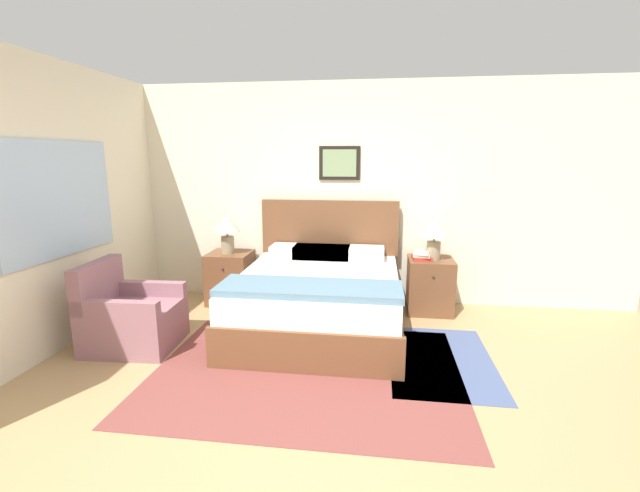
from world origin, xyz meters
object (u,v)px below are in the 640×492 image
object	(u,v)px
nightstand_near_window	(231,277)
table_lamp_by_door	(434,233)
bed	(319,297)
nightstand_by_door	(430,285)
table_lamp_near_window	(227,228)
armchair	(130,318)

from	to	relation	value
nightstand_near_window	table_lamp_by_door	xyz separation A→B (m)	(2.38, -0.03, 0.61)
bed	table_lamp_by_door	distance (m)	1.48
nightstand_by_door	nightstand_near_window	bearing A→B (deg)	180.00
nightstand_by_door	table_lamp_near_window	size ratio (longest dim) A/B	1.36
armchair	bed	bearing A→B (deg)	108.29
table_lamp_near_window	armchair	bearing A→B (deg)	-111.05
armchair	nightstand_near_window	world-z (taller)	armchair
bed	nightstand_near_window	distance (m)	1.36
nightstand_near_window	armchair	bearing A→B (deg)	-110.89
table_lamp_by_door	nightstand_near_window	bearing A→B (deg)	179.32
nightstand_by_door	bed	bearing A→B (deg)	-150.53
bed	nightstand_near_window	xyz separation A→B (m)	(-1.18, 0.67, -0.03)
armchair	nightstand_by_door	size ratio (longest dim) A/B	1.30
bed	nightstand_near_window	world-z (taller)	bed
bed	armchair	distance (m)	1.81
nightstand_near_window	table_lamp_near_window	distance (m)	0.61
nightstand_near_window	nightstand_by_door	world-z (taller)	same
nightstand_near_window	table_lamp_by_door	bearing A→B (deg)	-0.68
bed	table_lamp_near_window	bearing A→B (deg)	151.65
armchair	table_lamp_by_door	size ratio (longest dim) A/B	1.77
bed	nightstand_near_window	bearing A→B (deg)	150.47
bed	table_lamp_near_window	distance (m)	1.47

